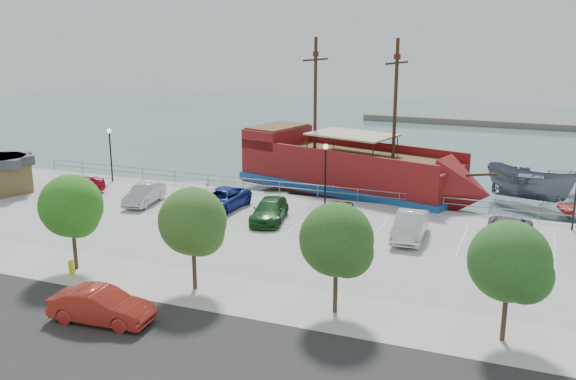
% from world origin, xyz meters
% --- Properties ---
extents(ground, '(160.00, 160.00, 0.00)m').
position_xyz_m(ground, '(0.00, 0.00, -1.00)').
color(ground, slate).
extents(street, '(100.00, 8.00, 0.04)m').
position_xyz_m(street, '(0.00, -16.00, 0.01)').
color(street, '#272424').
rests_on(street, land_slab).
extents(sidewalk, '(100.00, 4.00, 0.05)m').
position_xyz_m(sidewalk, '(0.00, -10.00, 0.01)').
color(sidewalk, beige).
rests_on(sidewalk, land_slab).
extents(seawall_railing, '(50.00, 0.06, 1.00)m').
position_xyz_m(seawall_railing, '(0.00, 7.80, 0.53)').
color(seawall_railing, gray).
rests_on(seawall_railing, land_slab).
extents(far_shore, '(40.00, 3.00, 0.80)m').
position_xyz_m(far_shore, '(10.00, 55.00, -0.60)').
color(far_shore, '#6A6559').
rests_on(far_shore, ground).
extents(pirate_ship, '(20.79, 10.63, 12.87)m').
position_xyz_m(pirate_ship, '(1.50, 11.68, 1.16)').
color(pirate_ship, maroon).
rests_on(pirate_ship, ground).
extents(patrol_boat, '(7.64, 5.70, 2.79)m').
position_xyz_m(patrol_boat, '(13.28, 15.18, 0.39)').
color(patrol_boat, slate).
rests_on(patrol_boat, ground).
extents(dock_west, '(7.55, 4.26, 0.42)m').
position_xyz_m(dock_west, '(-15.07, 9.20, -0.79)').
color(dock_west, gray).
rests_on(dock_west, ground).
extents(dock_mid, '(7.42, 2.66, 0.42)m').
position_xyz_m(dock_mid, '(8.75, 9.20, -0.79)').
color(dock_mid, slate).
rests_on(dock_mid, ground).
extents(shed, '(4.29, 4.29, 2.81)m').
position_xyz_m(shed, '(-23.25, 0.49, 1.50)').
color(shed, brown).
rests_on(shed, land_slab).
extents(street_sedan, '(4.59, 1.90, 1.48)m').
position_xyz_m(street_sedan, '(-2.91, -14.53, 0.74)').
color(street_sedan, '#B1291E').
rests_on(street_sedan, street).
extents(fire_hydrant, '(0.29, 0.29, 0.83)m').
position_xyz_m(fire_hydrant, '(-7.63, -10.80, 0.45)').
color(fire_hydrant, yellow).
rests_on(fire_hydrant, sidewalk).
extents(lamp_post_left, '(0.36, 0.36, 4.28)m').
position_xyz_m(lamp_post_left, '(-18.00, 6.50, 2.94)').
color(lamp_post_left, black).
rests_on(lamp_post_left, land_slab).
extents(lamp_post_mid, '(0.36, 0.36, 4.28)m').
position_xyz_m(lamp_post_mid, '(0.00, 6.50, 2.94)').
color(lamp_post_mid, black).
rests_on(lamp_post_mid, land_slab).
extents(tree_c, '(3.30, 3.20, 5.00)m').
position_xyz_m(tree_c, '(-7.85, -10.07, 3.30)').
color(tree_c, '#473321').
rests_on(tree_c, sidewalk).
extents(tree_d, '(3.30, 3.20, 5.00)m').
position_xyz_m(tree_d, '(-0.85, -10.07, 3.30)').
color(tree_d, '#473321').
rests_on(tree_d, sidewalk).
extents(tree_e, '(3.30, 3.20, 5.00)m').
position_xyz_m(tree_e, '(6.15, -10.07, 3.30)').
color(tree_e, '#473321').
rests_on(tree_e, sidewalk).
extents(tree_f, '(3.30, 3.20, 5.00)m').
position_xyz_m(tree_f, '(13.15, -10.07, 3.30)').
color(tree_f, '#473321').
rests_on(tree_f, sidewalk).
extents(parked_car_a, '(2.24, 4.45, 1.45)m').
position_xyz_m(parked_car_a, '(-17.37, 1.63, 0.73)').
color(parked_car_a, '#B20A1F').
rests_on(parked_car_a, land_slab).
extents(parked_car_b, '(2.03, 4.36, 1.38)m').
position_xyz_m(parked_car_b, '(-11.78, 1.80, 0.69)').
color(parked_car_b, '#ADB0B4').
rests_on(parked_car_b, land_slab).
extents(parked_car_c, '(2.60, 5.26, 1.43)m').
position_xyz_m(parked_car_c, '(-6.10, 2.49, 0.72)').
color(parked_car_c, navy).
rests_on(parked_car_c, land_slab).
extents(parked_car_d, '(2.84, 5.03, 1.38)m').
position_xyz_m(parked_car_d, '(-2.05, 1.43, 0.69)').
color(parked_car_d, '#1D4E21').
rests_on(parked_car_d, land_slab).
extents(parked_car_e, '(1.94, 4.26, 1.42)m').
position_xyz_m(parked_car_e, '(2.26, 2.09, 0.71)').
color(parked_car_e, black).
rests_on(parked_car_e, land_slab).
extents(parked_car_f, '(1.91, 4.84, 1.57)m').
position_xyz_m(parked_car_f, '(7.04, 1.20, 0.78)').
color(parked_car_f, silver).
rests_on(parked_car_f, land_slab).
extents(parked_car_g, '(2.89, 5.62, 1.51)m').
position_xyz_m(parked_car_g, '(12.37, 1.77, 0.76)').
color(parked_car_g, slate).
rests_on(parked_car_g, land_slab).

